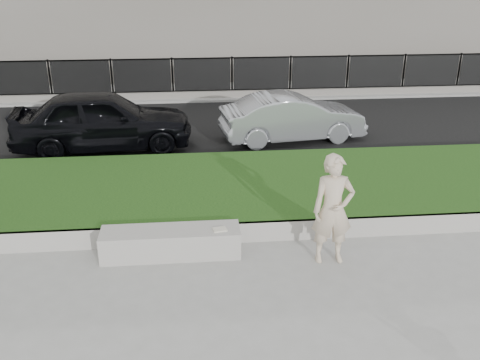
{
  "coord_description": "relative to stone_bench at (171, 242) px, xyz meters",
  "views": [
    {
      "loc": [
        0.04,
        -7.78,
        4.95
      ],
      "look_at": [
        0.88,
        1.2,
        1.2
      ],
      "focal_mm": 40.0,
      "sensor_mm": 36.0,
      "label": 1
    }
  ],
  "objects": [
    {
      "name": "iron_fence",
      "position": [
        0.41,
        11.31,
        0.29
      ],
      "size": [
        32.0,
        0.3,
        1.5
      ],
      "color": "slate",
      "rests_on": "far_pavement"
    },
    {
      "name": "man",
      "position": [
        2.79,
        -0.44,
        0.73
      ],
      "size": [
        0.73,
        0.48,
        1.97
      ],
      "primitive_type": "imported",
      "rotation": [
        0.0,
        0.0,
        -0.02
      ],
      "color": "beige",
      "rests_on": "ground"
    },
    {
      "name": "ground",
      "position": [
        0.41,
        -0.69,
        -0.25
      ],
      "size": [
        90.0,
        90.0,
        0.0
      ],
      "primitive_type": "plane",
      "color": "gray",
      "rests_on": "ground"
    },
    {
      "name": "far_pavement",
      "position": [
        0.41,
        12.31,
        -0.19
      ],
      "size": [
        34.0,
        3.0,
        0.12
      ],
      "primitive_type": "cube",
      "color": "gray",
      "rests_on": "ground"
    },
    {
      "name": "stone_bench",
      "position": [
        0.0,
        0.0,
        0.0
      ],
      "size": [
        2.47,
        0.62,
        0.5
      ],
      "primitive_type": "cube",
      "color": "#9D9A93",
      "rests_on": "ground"
    },
    {
      "name": "car_dark",
      "position": [
        -1.98,
        5.96,
        0.61
      ],
      "size": [
        4.96,
        2.32,
        1.64
      ],
      "primitive_type": "imported",
      "rotation": [
        0.0,
        0.0,
        1.65
      ],
      "color": "black",
      "rests_on": "street"
    },
    {
      "name": "grass_kerb",
      "position": [
        0.41,
        0.35,
        -0.05
      ],
      "size": [
        34.0,
        0.08,
        0.4
      ],
      "primitive_type": "cube",
      "color": "#9D9A93",
      "rests_on": "ground"
    },
    {
      "name": "car_silver",
      "position": [
        3.34,
        6.21,
        0.46
      ],
      "size": [
        4.27,
        2.01,
        1.35
      ],
      "primitive_type": "imported",
      "rotation": [
        0.0,
        0.0,
        1.72
      ],
      "color": "#9DA0A5",
      "rests_on": "street"
    },
    {
      "name": "book",
      "position": [
        0.87,
        -0.09,
        0.27
      ],
      "size": [
        0.27,
        0.22,
        0.03
      ],
      "primitive_type": "cube",
      "rotation": [
        0.0,
        0.0,
        0.2
      ],
      "color": "beige",
      "rests_on": "stone_bench"
    },
    {
      "name": "grass_bank",
      "position": [
        0.41,
        2.31,
        -0.05
      ],
      "size": [
        34.0,
        4.0,
        0.4
      ],
      "primitive_type": "cube",
      "color": "black",
      "rests_on": "ground"
    },
    {
      "name": "street",
      "position": [
        0.41,
        7.81,
        -0.23
      ],
      "size": [
        34.0,
        7.0,
        0.04
      ],
      "primitive_type": "cube",
      "color": "black",
      "rests_on": "ground"
    }
  ]
}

